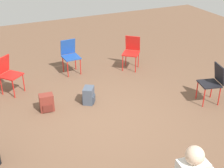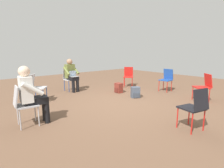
% 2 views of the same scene
% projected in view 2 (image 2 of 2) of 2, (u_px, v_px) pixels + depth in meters
% --- Properties ---
extents(ground_plane, '(14.81, 14.81, 0.00)m').
position_uv_depth(ground_plane, '(120.00, 103.00, 5.24)').
color(ground_plane, brown).
extents(chair_west, '(0.46, 0.42, 0.85)m').
position_uv_depth(chair_west, '(69.00, 78.00, 6.81)').
color(chair_west, '#B7B7BC').
rests_on(chair_west, ground).
extents(chair_northwest, '(0.58, 0.59, 0.85)m').
position_uv_depth(chair_northwest, '(128.00, 75.00, 7.56)').
color(chair_northwest, red).
rests_on(chair_northwest, ground).
extents(chair_southwest, '(0.58, 0.58, 0.85)m').
position_uv_depth(chair_southwest, '(36.00, 86.00, 5.24)').
color(chair_southwest, '#B7B7BC').
rests_on(chair_southwest, ground).
extents(chair_south, '(0.44, 0.48, 0.85)m').
position_uv_depth(chair_south, '(23.00, 103.00, 3.51)').
color(chair_south, '#B7B7BC').
rests_on(chair_south, ground).
extents(chair_north, '(0.42, 0.46, 0.85)m').
position_uv_depth(chair_north, '(167.00, 78.00, 6.71)').
color(chair_north, '#1E4799').
rests_on(chair_north, ground).
extents(chair_east, '(0.52, 0.48, 0.85)m').
position_uv_depth(chair_east, '(195.00, 106.00, 3.31)').
color(chair_east, black).
rests_on(chair_east, ground).
extents(chair_northeast, '(0.58, 0.59, 0.85)m').
position_uv_depth(chair_northeast, '(204.00, 85.00, 5.31)').
color(chair_northeast, red).
rests_on(chair_northeast, ground).
extents(person_with_laptop, '(0.54, 0.51, 1.24)m').
position_uv_depth(person_with_laptop, '(71.00, 73.00, 6.65)').
color(person_with_laptop, black).
rests_on(person_with_laptop, ground).
extents(person_in_white, '(0.53, 0.55, 1.24)m').
position_uv_depth(person_in_white, '(31.00, 92.00, 3.57)').
color(person_in_white, black).
rests_on(person_in_white, ground).
extents(backpack_near_laptop_user, '(0.30, 0.27, 0.36)m').
position_uv_depth(backpack_near_laptop_user, '(119.00, 88.00, 6.50)').
color(backpack_near_laptop_user, maroon).
rests_on(backpack_near_laptop_user, ground).
extents(backpack_by_empty_chair, '(0.32, 0.34, 0.36)m').
position_uv_depth(backpack_by_empty_chair, '(135.00, 93.00, 5.80)').
color(backpack_by_empty_chair, '#475160').
rests_on(backpack_by_empty_chair, ground).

